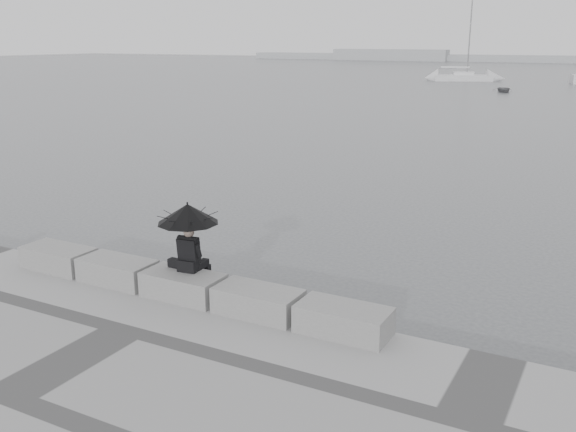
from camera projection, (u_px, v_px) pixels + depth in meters
The scene contains 11 objects.
ground at pixel (199, 312), 13.10m from camera, with size 360.00×360.00×0.00m, color #494B4E.
stone_block_far_left at pixel (59, 258), 14.07m from camera, with size 1.60×0.80×0.50m, color slate.
stone_block_left at pixel (117, 271), 13.29m from camera, with size 1.60×0.80×0.50m, color slate.
stone_block_centre at pixel (183, 285), 12.52m from camera, with size 1.60×0.80×0.50m, color slate.
stone_block_right at pixel (258, 302), 11.74m from camera, with size 1.60×0.80×0.50m, color slate.
stone_block_far_right at pixel (343, 320), 10.97m from camera, with size 1.60×0.80×0.50m, color slate.
seated_person at pixel (188, 221), 12.34m from camera, with size 1.20×1.20×1.39m.
bag at pixel (175, 263), 12.77m from camera, with size 0.27×0.15×0.17m, color black.
distant_landmass at pixel (566, 59), 147.73m from camera, with size 180.00×8.00×2.80m.
sailboat_left at pixel (463, 77), 84.95m from camera, with size 7.81×4.78×12.90m.
dinghy at pixel (503, 89), 67.51m from camera, with size 2.99×1.27×0.51m, color gray.
Camera 1 is at (7.34, -9.79, 5.40)m, focal length 40.00 mm.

